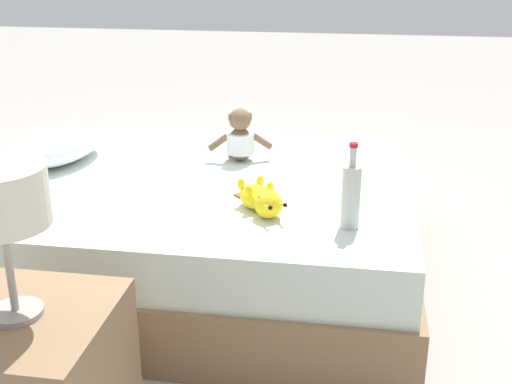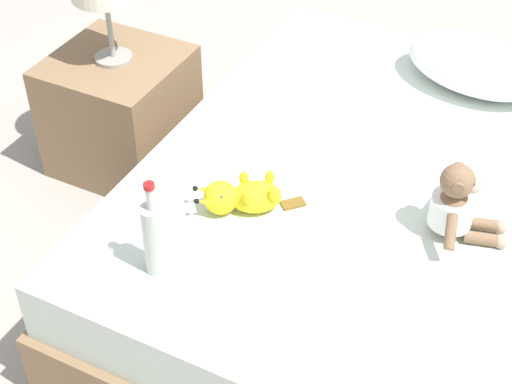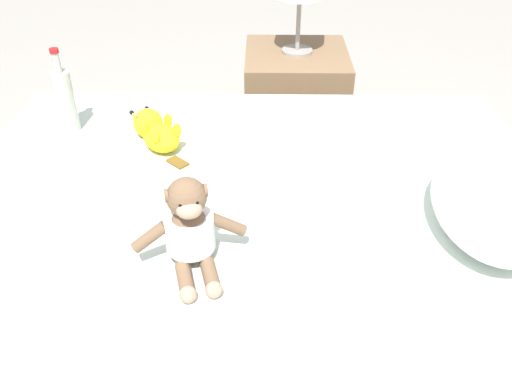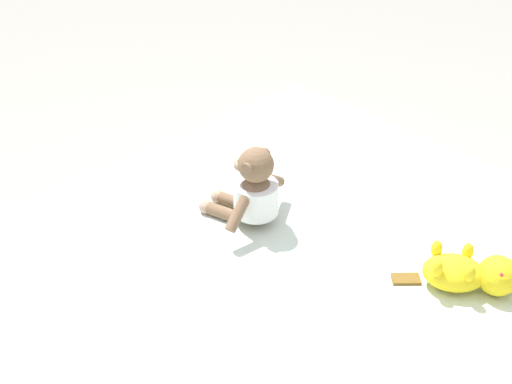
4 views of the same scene
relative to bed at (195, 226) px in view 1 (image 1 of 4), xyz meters
The scene contains 6 objects.
ground_plane 0.23m from the bed, ahead, with size 16.00×16.00×0.00m, color #9E998E.
bed is the anchor object (origin of this frame).
pillow 0.71m from the bed, 83.39° to the left, with size 0.56×0.42×0.16m.
plush_monkey 0.43m from the bed, 34.93° to the right, with size 0.24×0.28×0.24m.
plush_yellow_creature 0.56m from the bed, 135.97° to the right, with size 0.30×0.24×0.10m.
glass_bottle 0.86m from the bed, 123.72° to the right, with size 0.07×0.07×0.30m.
Camera 1 is at (-2.51, -0.67, 1.37)m, focal length 46.45 mm.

